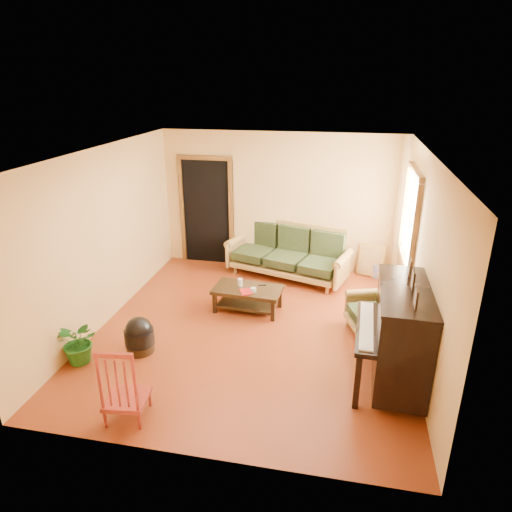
% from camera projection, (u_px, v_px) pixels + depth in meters
% --- Properties ---
extents(floor, '(5.00, 5.00, 0.00)m').
position_uv_depth(floor, '(253.00, 329.00, 6.79)').
color(floor, '#61210C').
rests_on(floor, ground).
extents(doorway, '(1.08, 0.16, 2.05)m').
position_uv_depth(doorway, '(207.00, 212.00, 8.94)').
color(doorway, black).
rests_on(doorway, floor).
extents(window, '(0.12, 1.36, 1.46)m').
position_uv_depth(window, '(411.00, 217.00, 7.02)').
color(window, white).
rests_on(window, right_wall).
extents(sofa, '(2.40, 1.53, 0.96)m').
position_uv_depth(sofa, '(287.00, 253.00, 8.42)').
color(sofa, olive).
rests_on(sofa, floor).
extents(coffee_table, '(1.11, 0.66, 0.39)m').
position_uv_depth(coffee_table, '(248.00, 299.00, 7.29)').
color(coffee_table, black).
rests_on(coffee_table, floor).
extents(armchair, '(0.98, 1.00, 0.80)m').
position_uv_depth(armchair, '(374.00, 309.00, 6.54)').
color(armchair, olive).
rests_on(armchair, floor).
extents(piano, '(0.89, 1.45, 1.26)m').
position_uv_depth(piano, '(401.00, 337.00, 5.41)').
color(piano, black).
rests_on(piano, floor).
extents(footstool, '(0.52, 0.52, 0.38)m').
position_uv_depth(footstool, '(140.00, 339.00, 6.19)').
color(footstool, black).
rests_on(footstool, floor).
extents(red_chair, '(0.49, 0.53, 0.94)m').
position_uv_depth(red_chair, '(125.00, 381.00, 4.89)').
color(red_chair, maroon).
rests_on(red_chair, floor).
extents(leaning_frame, '(0.49, 0.24, 0.63)m').
position_uv_depth(leaning_frame, '(371.00, 260.00, 8.49)').
color(leaning_frame, gold).
rests_on(leaning_frame, floor).
extents(ceramic_crock, '(0.26, 0.26, 0.26)m').
position_uv_depth(ceramic_crock, '(377.00, 270.00, 8.52)').
color(ceramic_crock, '#34439C').
rests_on(ceramic_crock, floor).
extents(potted_plant, '(0.65, 0.60, 0.61)m').
position_uv_depth(potted_plant, '(80.00, 342.00, 5.90)').
color(potted_plant, '#1E5E1A').
rests_on(potted_plant, floor).
extents(book, '(0.25, 0.28, 0.02)m').
position_uv_depth(book, '(241.00, 293.00, 7.04)').
color(book, maroon).
rests_on(book, coffee_table).
extents(candle, '(0.09, 0.09, 0.12)m').
position_uv_depth(candle, '(240.00, 282.00, 7.27)').
color(candle, silver).
rests_on(candle, coffee_table).
extents(glass_jar, '(0.12, 0.12, 0.06)m').
position_uv_depth(glass_jar, '(253.00, 290.00, 7.09)').
color(glass_jar, silver).
rests_on(glass_jar, coffee_table).
extents(remote, '(0.14, 0.08, 0.01)m').
position_uv_depth(remote, '(262.00, 285.00, 7.31)').
color(remote, black).
rests_on(remote, coffee_table).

